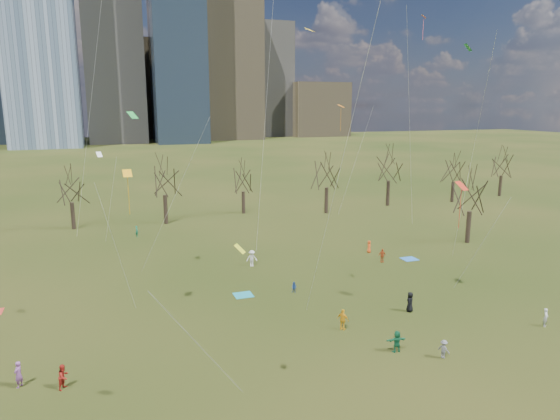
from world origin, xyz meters
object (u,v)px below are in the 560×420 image
object	(u,v)px
person_1	(546,317)
person_4	(343,320)
blanket_navy	(409,259)
blanket_teal	(243,295)
person_2	(64,377)

from	to	relation	value
person_1	person_4	xyz separation A→B (m)	(-14.55, 4.44, 0.11)
blanket_navy	person_4	xyz separation A→B (m)	(-14.49, -13.17, 0.79)
blanket_teal	person_4	distance (m)	10.41
blanket_teal	person_4	size ratio (longest dim) A/B	1.00
blanket_navy	person_1	size ratio (longest dim) A/B	1.15
blanket_teal	person_2	size ratio (longest dim) A/B	1.06
person_2	person_4	world-z (taller)	person_4
person_2	person_1	bearing A→B (deg)	-61.52
person_1	person_4	world-z (taller)	person_4
person_1	person_4	size ratio (longest dim) A/B	0.87
blanket_navy	person_4	distance (m)	19.60
blanket_navy	person_1	bearing A→B (deg)	-89.80
blanket_teal	blanket_navy	bearing A→B (deg)	11.89
blanket_navy	person_1	xyz separation A→B (m)	(0.06, -17.61, 0.68)
person_1	blanket_navy	bearing A→B (deg)	52.60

